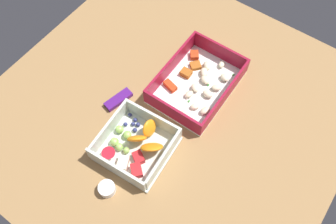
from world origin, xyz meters
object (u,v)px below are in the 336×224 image
at_px(pasta_container, 197,83).
at_px(candy_bar, 118,100).
at_px(fruit_bowl, 135,145).
at_px(paper_cup_liner, 107,189).

bearing_deg(pasta_container, candy_bar, 137.03).
height_order(pasta_container, fruit_bowl, fruit_bowl).
bearing_deg(fruit_bowl, candy_bar, 56.24).
distance_m(pasta_container, paper_cup_liner, 0.33).
height_order(fruit_bowl, candy_bar, fruit_bowl).
xyz_separation_m(fruit_bowl, candy_bar, (0.07, 0.11, -0.01)).
relative_size(pasta_container, paper_cup_liner, 6.21).
distance_m(fruit_bowl, paper_cup_liner, 0.11).
bearing_deg(pasta_container, fruit_bowl, 173.98).
relative_size(pasta_container, fruit_bowl, 1.39).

